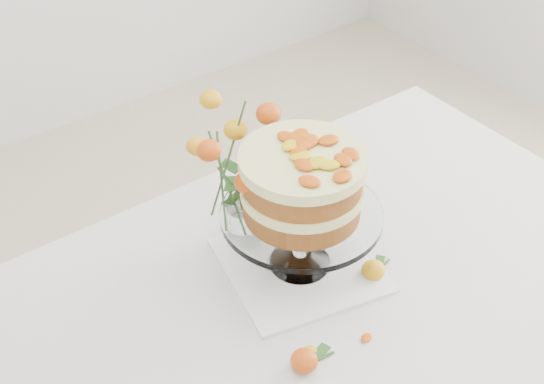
{
  "coord_description": "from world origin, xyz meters",
  "views": [
    {
      "loc": [
        -0.71,
        -0.78,
        1.85
      ],
      "look_at": [
        -0.03,
        0.15,
        0.92
      ],
      "focal_mm": 50.0,
      "sensor_mm": 36.0,
      "label": 1
    }
  ],
  "objects": [
    {
      "name": "stray_petal_b",
      "position": [
        -0.02,
        -0.14,
        0.76
      ],
      "size": [
        0.03,
        0.02,
        0.0
      ],
      "primitive_type": "ellipsoid",
      "color": "#DDBA0D",
      "rests_on": "table"
    },
    {
      "name": "stray_petal_a",
      "position": [
        -0.12,
        -0.1,
        0.76
      ],
      "size": [
        0.03,
        0.02,
        0.0
      ],
      "primitive_type": "ellipsoid",
      "color": "#DDBA0D",
      "rests_on": "table"
    },
    {
      "name": "loose_rose_far",
      "position": [
        -0.16,
        -0.12,
        0.78
      ],
      "size": [
        0.09,
        0.05,
        0.04
      ],
      "rotation": [
        0.0,
        0.0,
        -0.1
      ],
      "color": "red",
      "rests_on": "table"
    },
    {
      "name": "napkin",
      "position": [
        -0.0,
        0.08,
        0.76
      ],
      "size": [
        0.35,
        0.35,
        0.01
      ],
      "primitive_type": "cube",
      "rotation": [
        0.0,
        0.0,
        -0.22
      ],
      "color": "white",
      "rests_on": "table"
    },
    {
      "name": "rose_vase",
      "position": [
        -0.05,
        0.21,
        0.97
      ],
      "size": [
        0.28,
        0.28,
        0.37
      ],
      "rotation": [
        0.0,
        0.0,
        0.19
      ],
      "color": "white",
      "rests_on": "table"
    },
    {
      "name": "cake_stand",
      "position": [
        -0.0,
        0.08,
        0.96
      ],
      "size": [
        0.32,
        0.32,
        0.29
      ],
      "rotation": [
        0.0,
        0.0,
        0.39
      ],
      "color": "white",
      "rests_on": "napkin"
    },
    {
      "name": "loose_rose_near",
      "position": [
        0.1,
        -0.03,
        0.78
      ],
      "size": [
        0.08,
        0.05,
        0.04
      ],
      "rotation": [
        0.0,
        0.0,
        0.24
      ],
      "color": "#FFA016",
      "rests_on": "table"
    },
    {
      "name": "table",
      "position": [
        0.0,
        0.0,
        0.67
      ],
      "size": [
        1.43,
        0.93,
        0.76
      ],
      "color": "tan",
      "rests_on": "ground"
    }
  ]
}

